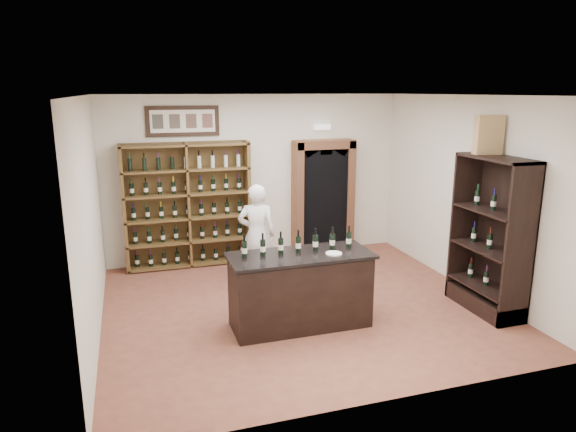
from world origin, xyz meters
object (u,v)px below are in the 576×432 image
Objects in this scene: tasting_counter at (300,290)px; side_cabinet at (490,259)px; wine_shelf at (188,205)px; shopkeeper at (257,235)px; wine_crate at (488,135)px; counter_bottle_0 at (244,249)px.

side_cabinet is (2.72, -0.30, 0.26)m from tasting_counter.
wine_shelf reaches higher than tasting_counter.
tasting_counter is 2.75m from side_cabinet.
side_cabinet is at bearing 162.01° from shopkeeper.
tasting_counter is 3.50× the size of wine_crate.
wine_crate is at bearing -1.97° from counter_bottle_0.
counter_bottle_0 is at bearing 173.57° from side_cabinet.
wine_shelf is 1.34× the size of shopkeeper.
wine_shelf is at bearing -37.22° from shopkeeper.
side_cabinet is (3.44, -0.39, -0.35)m from counter_bottle_0.
counter_bottle_0 is 0.18× the size of shopkeeper.
shopkeeper is at bearing 159.11° from wine_crate.
wine_shelf is 7.33× the size of counter_bottle_0.
wine_shelf is at bearing 110.56° from tasting_counter.
counter_bottle_0 is 3.48m from side_cabinet.
side_cabinet is 3.50m from shopkeeper.
wine_shelf is 4.10× the size of wine_crate.
wine_shelf is 2.87m from counter_bottle_0.
shopkeeper is (-0.17, 1.67, 0.33)m from tasting_counter.
wine_crate is (2.72, -0.03, 1.97)m from tasting_counter.
counter_bottle_0 is (-0.72, 0.09, 0.61)m from tasting_counter.
shopkeeper is 3.73m from wine_crate.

